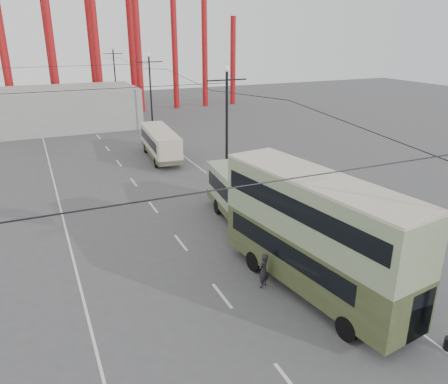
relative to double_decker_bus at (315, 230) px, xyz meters
name	(u,v)px	position (x,y,z in m)	size (l,w,h in m)	color
ground	(285,342)	(-3.05, -2.66, -3.20)	(160.00, 160.00, 0.00)	#4A4A4C
road_markings	(142,191)	(-3.91, 17.04, -3.19)	(12.52, 120.00, 0.01)	silver
lamp_post_mid	(227,129)	(2.55, 15.34, 1.48)	(3.20, 0.44, 9.32)	black
lamp_post_far	(151,93)	(2.55, 37.34, 1.48)	(3.20, 0.44, 9.32)	black
lamp_post_distant	(115,77)	(2.55, 59.34, 1.48)	(3.20, 0.44, 9.32)	black
fairground_shed	(46,109)	(-9.05, 44.34, -0.70)	(22.00, 10.00, 5.00)	gray
double_decker_bus	(315,230)	(0.00, 0.00, 0.00)	(4.10, 10.90, 5.71)	#343E21
single_decker_green	(252,205)	(0.48, 7.05, -1.43)	(3.64, 11.27, 3.13)	gray
single_decker_cream	(160,142)	(0.05, 25.38, -1.61)	(3.01, 9.20, 2.81)	beige
pedestrian	(263,270)	(-1.92, 1.25, -2.31)	(0.65, 0.43, 1.78)	black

